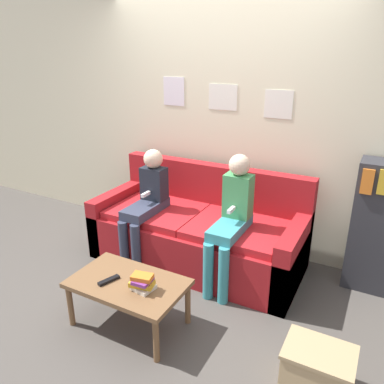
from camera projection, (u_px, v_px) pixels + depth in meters
name	position (u px, v px, depth m)	size (l,w,h in m)	color
ground_plane	(170.00, 288.00, 3.36)	(10.00, 10.00, 0.00)	#4C4742
wall_back	(223.00, 124.00, 3.80)	(8.00, 0.06, 2.60)	beige
couch	(199.00, 233.00, 3.71)	(2.04, 0.89, 0.92)	maroon
coffee_table	(128.00, 286.00, 2.81)	(0.86, 0.52, 0.38)	brown
person_left	(146.00, 200.00, 3.62)	(0.24, 0.60, 1.12)	#33384C
person_right	(232.00, 215.00, 3.23)	(0.24, 0.60, 1.18)	teal
tv_remote	(109.00, 280.00, 2.79)	(0.09, 0.17, 0.02)	black
book_stack	(143.00, 283.00, 2.68)	(0.19, 0.16, 0.13)	silver
bookshelf	(375.00, 226.00, 3.21)	(0.39, 0.31, 1.16)	#2D2D33
storage_box	(317.00, 369.00, 2.32)	(0.42, 0.32, 0.30)	tan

